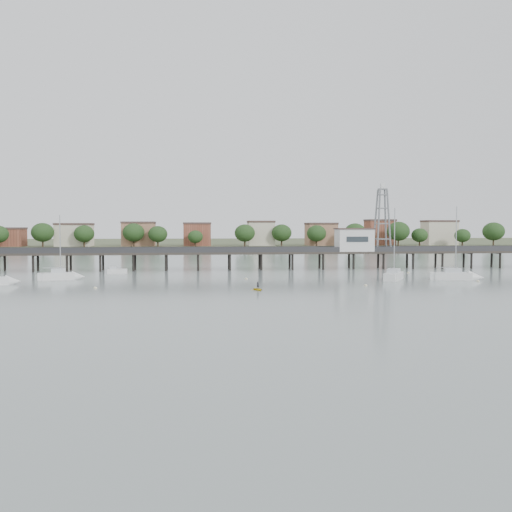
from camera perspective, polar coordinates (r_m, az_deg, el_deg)
The scene contains 12 objects.
ground_plane at distance 68.11m, azimuth 3.38°, elevation -5.21°, with size 500.00×500.00×0.00m, color slate.
pier at distance 127.10m, azimuth -1.11°, elevation 0.33°, with size 150.00×5.00×5.50m.
pier_building at distance 131.59m, azimuth 9.80°, elevation 1.63°, with size 8.40×5.40×5.30m.
lattice_tower at distance 133.50m, azimuth 12.50°, elevation 3.52°, with size 3.20×3.20×15.50m.
sailboat_c at distance 107.67m, azimuth 13.73°, elevation -1.92°, with size 6.37×8.40×13.77m.
sailboat_b at distance 109.22m, azimuth -18.57°, elevation -1.92°, with size 7.71×3.72×12.34m.
sailboat_d at distance 110.01m, azimuth 19.81°, elevation -1.91°, with size 8.89×4.98×14.07m.
white_tender at distance 120.35m, azimuth -13.76°, elevation -1.49°, with size 4.16×2.15×1.55m.
yellow_dinghy at distance 86.69m, azimuth 0.18°, elevation -3.44°, with size 1.63×0.47×2.28m, color yellow.
dinghy_occupant at distance 86.69m, azimuth 0.18°, elevation -3.44°, with size 0.39×1.07×0.26m, color black.
mooring_buoys at distance 100.03m, azimuth 1.80°, elevation -2.53°, with size 82.38×24.43×0.39m.
far_shore at distance 306.39m, azimuth -4.02°, elevation 1.35°, with size 500.00×170.00×10.40m.
Camera 1 is at (-11.23, -66.47, 9.72)m, focal length 40.00 mm.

